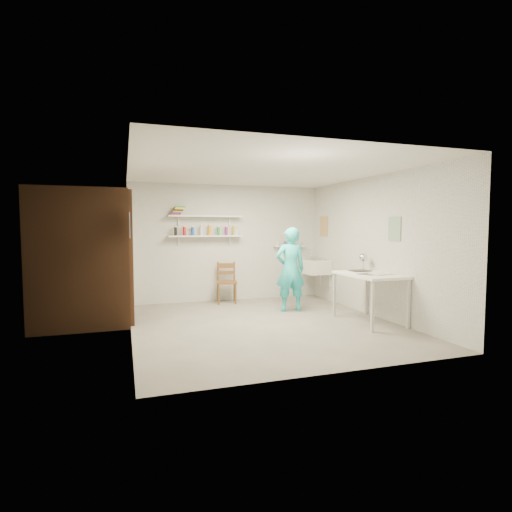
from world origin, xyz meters
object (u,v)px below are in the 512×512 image
object	(u,v)px
desk_lamp	(363,257)
man	(290,269)
wooden_chair	(227,282)
belfast_sink	(315,267)
work_table	(369,298)
wall_clock	(285,255)

from	to	relation	value
desk_lamp	man	bearing A→B (deg)	144.99
man	desk_lamp	xyz separation A→B (m)	(1.05, -0.73, 0.24)
man	wooden_chair	distance (m)	1.48
desk_lamp	belfast_sink	bearing A→B (deg)	92.95
work_table	man	bearing A→B (deg)	125.26
belfast_sink	desk_lamp	size ratio (longest dim) A/B	4.07
belfast_sink	man	xyz separation A→B (m)	(-0.96, -0.91, 0.06)
belfast_sink	man	bearing A→B (deg)	-136.70
wall_clock	desk_lamp	size ratio (longest dim) A/B	1.86
work_table	desk_lamp	xyz separation A→B (m)	(0.19, 0.47, 0.61)
wooden_chair	wall_clock	bearing A→B (deg)	-34.89
belfast_sink	work_table	xyz separation A→B (m)	(-0.11, -2.11, -0.31)
wall_clock	wooden_chair	size ratio (longest dim) A/B	0.32
belfast_sink	wooden_chair	distance (m)	1.91
belfast_sink	wooden_chair	size ratio (longest dim) A/B	0.71
belfast_sink	wall_clock	bearing A→B (deg)	-145.05
wooden_chair	work_table	size ratio (longest dim) A/B	0.72
wooden_chair	belfast_sink	bearing A→B (deg)	3.97
wall_clock	man	bearing A→B (deg)	-78.58
belfast_sink	desk_lamp	distance (m)	1.67
belfast_sink	wooden_chair	world-z (taller)	belfast_sink
belfast_sink	man	world-z (taller)	man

